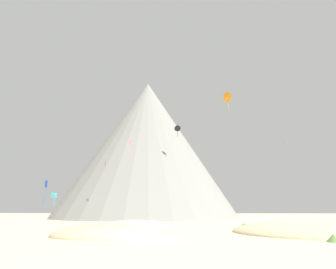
% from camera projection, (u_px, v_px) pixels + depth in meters
% --- Properties ---
extents(ground_plane, '(400.00, 400.00, 0.00)m').
position_uv_depth(ground_plane, '(155.00, 240.00, 31.99)').
color(ground_plane, beige).
extents(dune_foreground_left, '(15.09, 12.40, 3.05)m').
position_uv_depth(dune_foreground_left, '(105.00, 237.00, 35.79)').
color(dune_foreground_left, '#CCBA8E').
rests_on(dune_foreground_left, ground_plane).
extents(dune_foreground_right, '(17.89, 22.92, 2.16)m').
position_uv_depth(dune_foreground_right, '(134.00, 226.00, 59.15)').
color(dune_foreground_right, beige).
rests_on(dune_foreground_right, ground_plane).
extents(dune_midground, '(27.39, 28.14, 3.30)m').
position_uv_depth(dune_midground, '(308.00, 234.00, 39.86)').
color(dune_midground, beige).
rests_on(dune_midground, ground_plane).
extents(bush_ridge_crest, '(2.70, 2.70, 0.84)m').
position_uv_depth(bush_ridge_crest, '(244.00, 225.00, 52.28)').
color(bush_ridge_crest, '#568442').
rests_on(bush_ridge_crest, ground_plane).
extents(bush_near_right, '(1.38, 1.38, 0.50)m').
position_uv_depth(bush_near_right, '(235.00, 229.00, 44.80)').
color(bush_near_right, '#386633').
rests_on(bush_near_right, ground_plane).
extents(bush_scatter_east, '(2.29, 2.29, 1.02)m').
position_uv_depth(bush_scatter_east, '(138.00, 224.00, 54.16)').
color(bush_scatter_east, '#386633').
rests_on(bush_scatter_east, ground_plane).
extents(bush_mid_center, '(1.71, 1.71, 0.83)m').
position_uv_depth(bush_mid_center, '(334.00, 238.00, 29.75)').
color(bush_mid_center, '#668C4C').
rests_on(bush_mid_center, ground_plane).
extents(rock_massif, '(77.97, 77.97, 53.34)m').
position_uv_depth(rock_massif, '(148.00, 152.00, 115.98)').
color(rock_massif, gray).
rests_on(rock_massif, ground_plane).
extents(kite_pink_mid, '(0.86, 0.45, 3.47)m').
position_uv_depth(kite_pink_mid, '(130.00, 143.00, 72.67)').
color(kite_pink_mid, pink).
extents(kite_blue_low, '(0.75, 0.60, 4.37)m').
position_uv_depth(kite_blue_low, '(46.00, 187.00, 52.47)').
color(kite_blue_low, blue).
extents(kite_red_mid, '(0.30, 0.51, 1.42)m').
position_uv_depth(kite_red_mid, '(105.00, 164.00, 82.85)').
color(kite_red_mid, red).
extents(kite_violet_mid, '(0.36, 0.93, 1.26)m').
position_uv_depth(kite_violet_mid, '(283.00, 143.00, 70.69)').
color(kite_violet_mid, purple).
extents(kite_orange_high, '(2.11, 2.27, 4.45)m').
position_uv_depth(kite_orange_high, '(227.00, 97.00, 66.47)').
color(kite_orange_high, orange).
extents(kite_black_high, '(1.96, 0.40, 3.63)m').
position_uv_depth(kite_black_high, '(178.00, 129.00, 94.02)').
color(kite_black_high, black).
extents(kite_cyan_low, '(0.95, 0.92, 2.51)m').
position_uv_depth(kite_cyan_low, '(54.00, 195.00, 61.86)').
color(kite_cyan_low, '#33BCDB').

